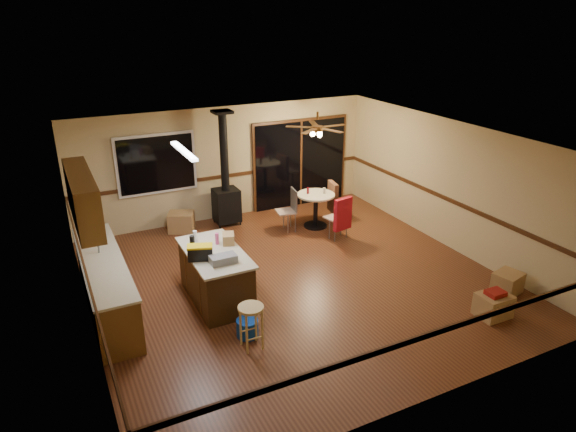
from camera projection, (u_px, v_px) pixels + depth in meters
floor at (295, 280)px, 9.37m from camera, size 7.00×7.00×0.00m
ceiling at (296, 140)px, 8.39m from camera, size 7.00×7.00×0.00m
wall_back at (226, 163)px, 11.79m from camera, size 7.00×0.00×7.00m
wall_front at (432, 314)px, 5.98m from camera, size 7.00×0.00×7.00m
wall_left at (81, 254)px, 7.44m from camera, size 0.00×7.00×7.00m
wall_right at (450, 185)px, 10.32m from camera, size 0.00×7.00×7.00m
chair_rail at (296, 230)px, 8.99m from camera, size 7.00×7.00×0.08m
window at (156, 164)px, 11.01m from camera, size 1.72×0.10×1.32m
sliding_door at (300, 164)px, 12.62m from camera, size 2.52×0.10×2.10m
lower_cabinets at (106, 286)px, 8.31m from camera, size 0.60×3.00×0.86m
countertop at (102, 261)px, 8.14m from camera, size 0.64×3.04×0.04m
upper_cabinets at (83, 198)px, 7.87m from camera, size 0.35×2.00×0.80m
kitchen_island at (216, 275)px, 8.58m from camera, size 0.88×1.68×0.90m
wood_stove at (226, 194)px, 11.55m from camera, size 0.55×0.50×2.52m
ceiling_fan at (317, 130)px, 10.84m from camera, size 0.24×0.24×0.55m
fluorescent_strip at (184, 151)px, 7.92m from camera, size 0.10×1.20×0.04m
toolbox_grey at (223, 259)px, 8.02m from camera, size 0.42×0.23×0.13m
toolbox_black at (200, 253)px, 8.12m from camera, size 0.43×0.32×0.21m
toolbox_yellow_lid at (200, 246)px, 8.07m from camera, size 0.44×0.33×0.03m
box_on_island at (228, 239)px, 8.68m from camera, size 0.27×0.31×0.18m
bottle_dark at (192, 244)px, 8.34m from camera, size 0.11×0.11×0.29m
bottle_pink at (217, 239)px, 8.65m from camera, size 0.08×0.08×0.20m
bottle_white at (195, 236)px, 8.74m from camera, size 0.08×0.08×0.20m
bar_stool at (251, 327)px, 7.39m from camera, size 0.49×0.49×0.68m
blue_bucket at (247, 328)px, 7.72m from camera, size 0.43×0.43×0.28m
dining_table at (316, 205)px, 11.47m from camera, size 0.84×0.84×0.78m
glass_red at (308, 191)px, 11.37m from camera, size 0.07×0.07×0.14m
glass_cream at (324, 191)px, 11.38m from camera, size 0.07×0.07×0.13m
chair_left at (290, 205)px, 11.27m from camera, size 0.46×0.46×0.51m
chair_near at (342, 214)px, 10.77m from camera, size 0.50×0.54×0.70m
chair_right at (334, 197)px, 11.72m from camera, size 0.53×0.49×0.70m
box_under_window at (181, 222)px, 11.35m from camera, size 0.67×0.62×0.43m
box_corner_a at (493, 305)px, 8.21m from camera, size 0.51×0.43×0.38m
box_corner_b at (507, 283)px, 8.89m from camera, size 0.54×0.49×0.37m
box_small_red at (496, 293)px, 8.12m from camera, size 0.29×0.24×0.08m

